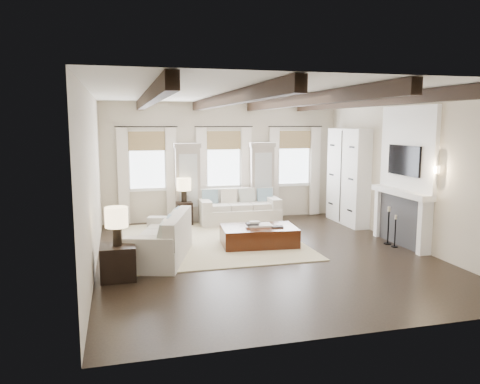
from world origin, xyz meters
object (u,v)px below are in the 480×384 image
object	(u,v)px
sofa_back	(239,209)
ottoman	(259,236)
side_table_back	(184,213)
sofa_left	(164,241)
side_table_front	(118,262)

from	to	relation	value
sofa_back	ottoman	size ratio (longest dim) A/B	1.34
sofa_back	side_table_back	xyz separation A→B (m)	(-1.44, 0.11, -0.06)
sofa_left	side_table_back	bearing A→B (deg)	74.78
sofa_back	sofa_left	xyz separation A→B (m)	(-2.27, -2.92, 0.01)
sofa_back	ottoman	world-z (taller)	sofa_back
ottoman	side_table_back	xyz separation A→B (m)	(-1.27, 2.51, 0.09)
sofa_back	side_table_front	bearing A→B (deg)	-128.76
ottoman	side_table_back	bearing A→B (deg)	121.92
sofa_back	side_table_back	bearing A→B (deg)	175.56
sofa_left	side_table_front	distance (m)	1.31
side_table_front	ottoman	bearing A→B (deg)	26.87
side_table_back	sofa_back	bearing A→B (deg)	-4.44
ottoman	side_table_back	size ratio (longest dim) A/B	2.62
sofa_back	sofa_left	size ratio (longest dim) A/B	0.94
sofa_back	side_table_back	size ratio (longest dim) A/B	3.52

